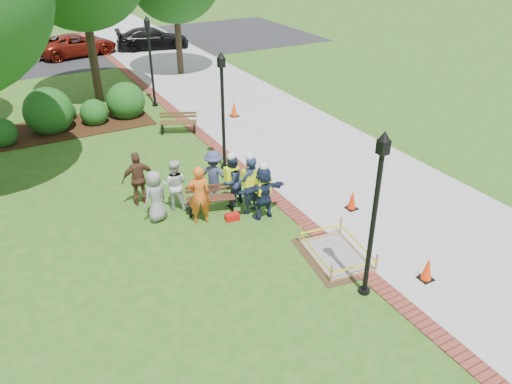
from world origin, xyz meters
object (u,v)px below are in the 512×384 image
hivis_worker_a (263,191)px  bench_near (211,204)px  wet_concrete_pad (336,249)px  cone_front (427,269)px  hivis_worker_b (250,183)px  hivis_worker_c (232,179)px  lamp_near (375,205)px

hivis_worker_a → bench_near: bearing=139.5°
wet_concrete_pad → cone_front: bearing=-53.7°
wet_concrete_pad → hivis_worker_a: bearing=104.9°
wet_concrete_pad → hivis_worker_b: size_ratio=1.24×
cone_front → hivis_worker_c: bearing=114.5°
cone_front → hivis_worker_b: 5.69m
hivis_worker_a → hivis_worker_b: hivis_worker_b is taller
wet_concrete_pad → cone_front: (1.40, -1.91, 0.10)m
lamp_near → hivis_worker_b: lamp_near is taller
wet_concrete_pad → hivis_worker_c: 4.14m
bench_near → hivis_worker_a: bearing=-40.5°
hivis_worker_a → hivis_worker_c: 1.24m
wet_concrete_pad → hivis_worker_b: bearing=106.3°
cone_front → lamp_near: lamp_near is taller
wet_concrete_pad → cone_front: size_ratio=3.67×
hivis_worker_c → hivis_worker_a: bearing=-65.9°
lamp_near → hivis_worker_a: lamp_near is taller
wet_concrete_pad → bench_near: 4.34m
bench_near → hivis_worker_c: size_ratio=0.87×
hivis_worker_b → hivis_worker_c: 0.73m
cone_front → lamp_near: 2.76m
cone_front → hivis_worker_b: (-2.35, 5.14, 0.67)m
lamp_near → hivis_worker_c: lamp_near is taller
bench_near → hivis_worker_b: hivis_worker_b is taller
bench_near → lamp_near: 6.08m
wet_concrete_pad → lamp_near: 2.74m
hivis_worker_b → cone_front: bearing=-65.4°
lamp_near → hivis_worker_b: (-0.66, 4.78, -1.48)m
lamp_near → hivis_worker_b: 5.04m
cone_front → lamp_near: size_ratio=0.16×
lamp_near → hivis_worker_c: bearing=99.9°
wet_concrete_pad → lamp_near: lamp_near is taller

